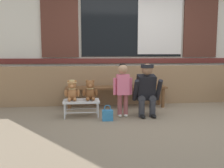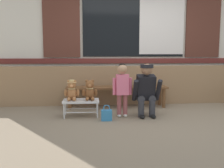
{
  "view_description": "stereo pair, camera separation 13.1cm",
  "coord_description": "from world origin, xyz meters",
  "px_view_note": "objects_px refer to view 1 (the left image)",
  "views": [
    {
      "loc": [
        -1.2,
        -4.1,
        1.14
      ],
      "look_at": [
        -0.63,
        0.6,
        0.55
      ],
      "focal_mm": 40.35,
      "sensor_mm": 36.0,
      "label": 1
    },
    {
      "loc": [
        -1.07,
        -4.12,
        1.14
      ],
      "look_at": [
        -0.63,
        0.6,
        0.55
      ],
      "focal_mm": 40.35,
      "sensor_mm": 36.0,
      "label": 2
    }
  ],
  "objects_px": {
    "adult_crouching": "(147,90)",
    "handbag_on_ground": "(108,115)",
    "teddy_bear_plain": "(90,91)",
    "child_standing": "(123,84)",
    "wooden_bench_long": "(116,90)",
    "small_display_bench": "(81,102)",
    "teddy_bear_with_hat": "(72,91)"
  },
  "relations": [
    {
      "from": "child_standing",
      "to": "teddy_bear_with_hat",
      "type": "bearing_deg",
      "value": 173.96
    },
    {
      "from": "teddy_bear_plain",
      "to": "handbag_on_ground",
      "type": "relative_size",
      "value": 1.34
    },
    {
      "from": "teddy_bear_with_hat",
      "to": "handbag_on_ground",
      "type": "relative_size",
      "value": 1.34
    },
    {
      "from": "wooden_bench_long",
      "to": "teddy_bear_plain",
      "type": "distance_m",
      "value": 0.91
    },
    {
      "from": "handbag_on_ground",
      "to": "child_standing",
      "type": "bearing_deg",
      "value": 38.58
    },
    {
      "from": "child_standing",
      "to": "wooden_bench_long",
      "type": "bearing_deg",
      "value": 90.53
    },
    {
      "from": "wooden_bench_long",
      "to": "adult_crouching",
      "type": "bearing_deg",
      "value": -60.17
    },
    {
      "from": "small_display_bench",
      "to": "teddy_bear_plain",
      "type": "height_order",
      "value": "teddy_bear_plain"
    },
    {
      "from": "adult_crouching",
      "to": "handbag_on_ground",
      "type": "bearing_deg",
      "value": -160.97
    },
    {
      "from": "teddy_bear_with_hat",
      "to": "adult_crouching",
      "type": "distance_m",
      "value": 1.34
    },
    {
      "from": "teddy_bear_plain",
      "to": "adult_crouching",
      "type": "bearing_deg",
      "value": -4.34
    },
    {
      "from": "small_display_bench",
      "to": "teddy_bear_with_hat",
      "type": "height_order",
      "value": "teddy_bear_with_hat"
    },
    {
      "from": "teddy_bear_with_hat",
      "to": "adult_crouching",
      "type": "height_order",
      "value": "adult_crouching"
    },
    {
      "from": "wooden_bench_long",
      "to": "adult_crouching",
      "type": "relative_size",
      "value": 2.21
    },
    {
      "from": "wooden_bench_long",
      "to": "handbag_on_ground",
      "type": "bearing_deg",
      "value": -105.69
    },
    {
      "from": "teddy_bear_with_hat",
      "to": "handbag_on_ground",
      "type": "distance_m",
      "value": 0.78
    },
    {
      "from": "small_display_bench",
      "to": "adult_crouching",
      "type": "xyz_separation_m",
      "value": [
        1.18,
        -0.08,
        0.21
      ]
    },
    {
      "from": "child_standing",
      "to": "adult_crouching",
      "type": "height_order",
      "value": "child_standing"
    },
    {
      "from": "teddy_bear_with_hat",
      "to": "teddy_bear_plain",
      "type": "height_order",
      "value": "same"
    },
    {
      "from": "wooden_bench_long",
      "to": "child_standing",
      "type": "xyz_separation_m",
      "value": [
        0.01,
        -0.8,
        0.22
      ]
    },
    {
      "from": "teddy_bear_plain",
      "to": "child_standing",
      "type": "distance_m",
      "value": 0.6
    },
    {
      "from": "adult_crouching",
      "to": "handbag_on_ground",
      "type": "height_order",
      "value": "adult_crouching"
    },
    {
      "from": "small_display_bench",
      "to": "child_standing",
      "type": "bearing_deg",
      "value": -7.18
    },
    {
      "from": "wooden_bench_long",
      "to": "teddy_bear_plain",
      "type": "bearing_deg",
      "value": -128.89
    },
    {
      "from": "wooden_bench_long",
      "to": "teddy_bear_with_hat",
      "type": "distance_m",
      "value": 1.14
    },
    {
      "from": "teddy_bear_with_hat",
      "to": "child_standing",
      "type": "relative_size",
      "value": 0.38
    },
    {
      "from": "wooden_bench_long",
      "to": "child_standing",
      "type": "height_order",
      "value": "child_standing"
    },
    {
      "from": "adult_crouching",
      "to": "small_display_bench",
      "type": "bearing_deg",
      "value": 176.31
    },
    {
      "from": "adult_crouching",
      "to": "wooden_bench_long",
      "type": "bearing_deg",
      "value": 119.83
    },
    {
      "from": "teddy_bear_with_hat",
      "to": "teddy_bear_plain",
      "type": "xyz_separation_m",
      "value": [
        0.32,
        -0.0,
        -0.01
      ]
    },
    {
      "from": "small_display_bench",
      "to": "wooden_bench_long",
      "type": "bearing_deg",
      "value": 44.1
    },
    {
      "from": "small_display_bench",
      "to": "handbag_on_ground",
      "type": "bearing_deg",
      "value": -37.11
    }
  ]
}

